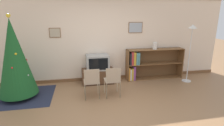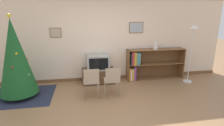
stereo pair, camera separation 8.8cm
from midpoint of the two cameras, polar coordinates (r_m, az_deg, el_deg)
The scene contains 11 objects.
ground_plane at distance 4.01m, azimuth -0.23°, elevation -16.13°, with size 24.00×24.00×0.00m, color #936B47.
wall_back at distance 5.64m, azimuth -3.96°, elevation 7.72°, with size 8.56×0.11×2.70m.
area_rug at distance 5.32m, azimuth -27.14°, elevation -9.60°, with size 1.67×1.38×0.01m.
christmas_tree at distance 5.00m, azimuth -28.60°, elevation 1.58°, with size 0.94×0.94×2.13m.
tv_console at distance 5.59m, azimuth -4.04°, elevation -4.21°, with size 1.00×0.50×0.45m.
television at distance 5.46m, azimuth -4.13°, elevation 0.28°, with size 0.70×0.49×0.46m.
folding_chair_left at distance 4.50m, azimuth -6.18°, elevation -5.90°, with size 0.40×0.40×0.82m.
folding_chair_right at distance 4.56m, azimuth 0.69°, elevation -5.51°, with size 0.40×0.40×0.82m.
bookshelf at distance 5.96m, azimuth 11.53°, elevation -0.38°, with size 1.94×0.36×1.02m.
vase at distance 5.88m, azimuth 14.48°, elevation 5.46°, with size 0.14×0.14×0.24m.
standing_lamp at distance 5.94m, azimuth 25.17°, elevation 7.19°, with size 0.28×0.28×1.83m.
Camera 2 is at (-0.52, -3.39, 2.09)m, focal length 28.00 mm.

